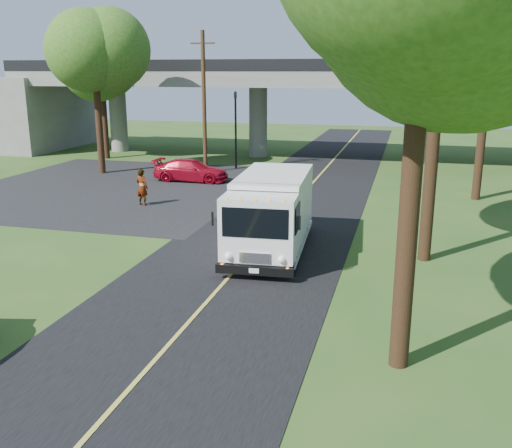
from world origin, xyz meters
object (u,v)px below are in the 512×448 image
(tree_right_far, at_px, (497,33))
(tree_left_lot, at_px, (95,48))
(utility_pole, at_px, (204,102))
(red_sedan, at_px, (191,170))
(step_van, at_px, (271,211))
(traffic_signal, at_px, (236,122))
(tree_left_far, at_px, (102,58))
(pedestrian, at_px, (142,187))

(tree_right_far, bearing_deg, tree_left_lot, 175.03)
(tree_left_lot, bearing_deg, utility_pole, 18.97)
(tree_left_lot, bearing_deg, red_sedan, -8.11)
(utility_pole, xyz_separation_m, step_van, (8.16, -15.43, -3.05))
(traffic_signal, relative_size, tree_left_far, 0.53)
(tree_left_lot, height_order, pedestrian, tree_left_lot)
(tree_left_far, distance_m, red_sedan, 13.56)
(tree_left_lot, distance_m, pedestrian, 12.22)
(step_van, height_order, red_sedan, step_van)
(red_sedan, distance_m, pedestrian, 6.73)
(traffic_signal, height_order, tree_right_far, tree_right_far)
(tree_left_lot, relative_size, step_van, 1.51)
(traffic_signal, distance_m, tree_left_far, 11.75)
(tree_left_lot, xyz_separation_m, tree_left_far, (-3.00, 6.00, -0.45))
(tree_left_far, height_order, red_sedan, tree_left_far)
(tree_left_far, relative_size, pedestrian, 5.38)
(tree_right_far, xyz_separation_m, tree_left_far, (-26.00, 8.00, -0.85))
(tree_right_far, distance_m, step_van, 15.67)
(red_sedan, relative_size, pedestrian, 2.49)
(utility_pole, bearing_deg, tree_left_lot, -161.03)
(tree_right_far, height_order, red_sedan, tree_right_far)
(pedestrian, bearing_deg, tree_left_far, -41.33)
(traffic_signal, xyz_separation_m, tree_right_far, (15.21, -6.16, 5.10))
(utility_pole, xyz_separation_m, tree_left_lot, (-6.29, -2.16, 3.31))
(red_sedan, bearing_deg, step_van, -148.58)
(step_van, bearing_deg, red_sedan, 118.69)
(tree_right_far, bearing_deg, pedestrian, -161.12)
(tree_left_far, distance_m, pedestrian, 17.86)
(traffic_signal, relative_size, tree_right_far, 0.47)
(tree_left_lot, relative_size, red_sedan, 2.29)
(step_van, xyz_separation_m, red_sedan, (-7.98, 12.34, -0.88))
(tree_left_far, bearing_deg, pedestrian, -55.20)
(traffic_signal, distance_m, step_van, 18.73)
(traffic_signal, distance_m, utility_pole, 2.86)
(tree_right_far, relative_size, pedestrian, 5.98)
(utility_pole, xyz_separation_m, tree_left_far, (-9.29, 3.84, 2.86))
(tree_left_far, bearing_deg, traffic_signal, -9.65)
(tree_right_far, height_order, pedestrian, tree_right_far)
(tree_left_far, bearing_deg, step_van, -47.82)
(tree_right_far, relative_size, tree_left_lot, 1.05)
(tree_left_far, distance_m, step_van, 26.66)
(tree_left_far, bearing_deg, red_sedan, -36.14)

